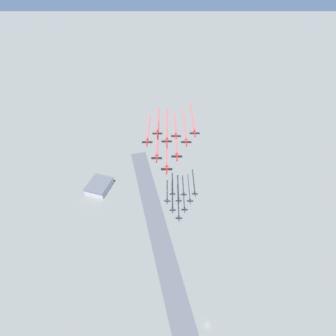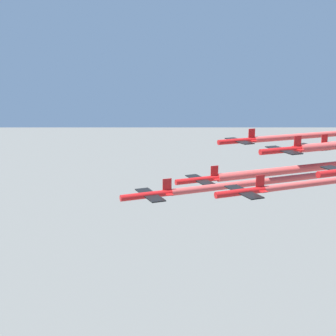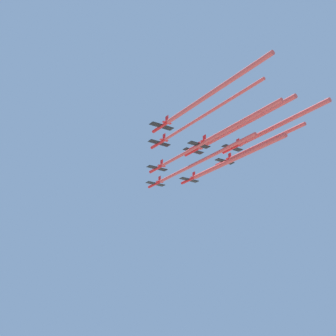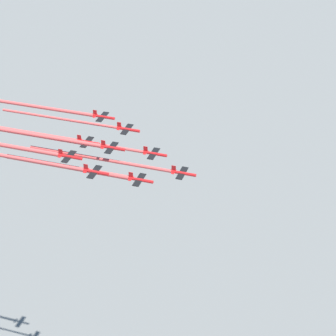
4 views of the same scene
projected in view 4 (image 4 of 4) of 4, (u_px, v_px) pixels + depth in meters
name	position (u px, v px, depth m)	size (l,w,h in m)	color
jet_0	(183.00, 173.00, 195.94)	(7.67, 7.44, 2.58)	red
jet_1	(154.00, 154.00, 203.64)	(7.67, 7.44, 2.58)	red
jet_2	(140.00, 180.00, 193.76)	(7.67, 7.44, 2.58)	red
jet_3	(127.00, 129.00, 210.10)	(7.67, 7.44, 2.58)	red
jet_4	(112.00, 148.00, 199.14)	(7.67, 7.44, 2.58)	red
jet_5	(95.00, 172.00, 188.82)	(7.67, 7.44, 2.58)	red
jet_6	(103.00, 117.00, 218.65)	(7.67, 7.44, 2.58)	red
jet_7	(88.00, 142.00, 209.31)	(7.67, 7.44, 2.58)	red
jet_8	(69.00, 157.00, 197.44)	(7.67, 7.44, 2.58)	red
smoke_trail_0	(99.00, 159.00, 202.90)	(45.38, 14.76, 1.03)	#D84C47
smoke_trail_1	(77.00, 141.00, 210.34)	(43.43, 14.09, 0.95)	#D84C47
smoke_trail_2	(66.00, 167.00, 199.89)	(39.36, 13.23, 1.39)	#D84C47
smoke_trail_3	(59.00, 119.00, 216.33)	(39.94, 12.92, 0.83)	#D84C47
smoke_trail_4	(43.00, 136.00, 205.11)	(38.15, 12.80, 1.31)	#D84C47
smoke_trail_5	(36.00, 161.00, 193.73)	(30.12, 10.18, 1.12)	#D84C47
smoke_trail_6	(40.00, 107.00, 224.61)	(37.92, 12.60, 1.16)	#D84C47
smoke_trail_7	(37.00, 134.00, 213.96)	(28.24, 9.53, 1.03)	#D84C47
smoke_trail_8	(10.00, 146.00, 202.62)	(32.25, 10.99, 1.30)	#D84C47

